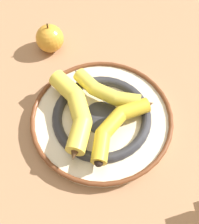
% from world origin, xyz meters
% --- Properties ---
extents(ground_plane, '(2.80, 2.80, 0.00)m').
position_xyz_m(ground_plane, '(0.00, 0.00, 0.00)').
color(ground_plane, '#A87A56').
extents(decorative_bowl, '(0.30, 0.30, 0.03)m').
position_xyz_m(decorative_bowl, '(-0.00, 0.01, 0.02)').
color(decorative_bowl, beige).
rests_on(decorative_bowl, ground_plane).
extents(banana_a, '(0.14, 0.18, 0.04)m').
position_xyz_m(banana_a, '(-0.05, -0.02, 0.05)').
color(banana_a, yellow).
rests_on(banana_a, decorative_bowl).
extents(banana_b, '(0.17, 0.06, 0.03)m').
position_xyz_m(banana_b, '(-0.01, 0.05, 0.05)').
color(banana_b, gold).
rests_on(banana_b, decorative_bowl).
extents(banana_c, '(0.10, 0.18, 0.03)m').
position_xyz_m(banana_c, '(0.04, -0.02, 0.05)').
color(banana_c, gold).
rests_on(banana_c, decorative_bowl).
extents(apple, '(0.07, 0.07, 0.08)m').
position_xyz_m(apple, '(-0.19, 0.16, 0.03)').
color(apple, gold).
rests_on(apple, ground_plane).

